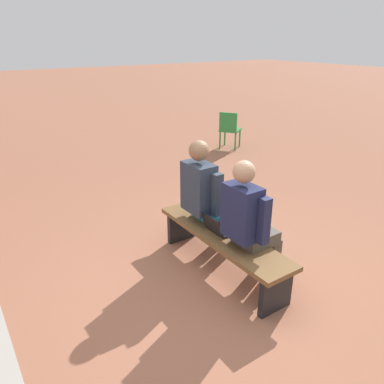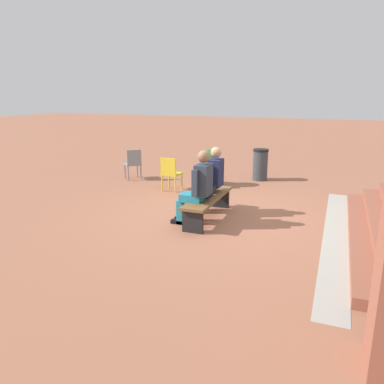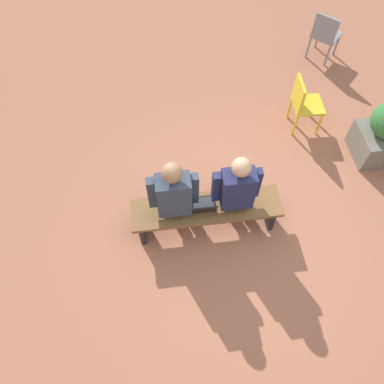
# 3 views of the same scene
# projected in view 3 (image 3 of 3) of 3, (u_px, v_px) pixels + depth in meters

# --- Properties ---
(ground_plane) EXTENTS (60.00, 60.00, 0.00)m
(ground_plane) POSITION_uv_depth(u_px,v_px,m) (226.00, 229.00, 4.79)
(ground_plane) COLOR #9E6047
(bench) EXTENTS (1.80, 0.44, 0.45)m
(bench) POSITION_uv_depth(u_px,v_px,m) (206.00, 211.00, 4.53)
(bench) COLOR brown
(bench) RESTS_ON ground
(person_student) EXTENTS (0.54, 0.69, 1.35)m
(person_student) POSITION_uv_depth(u_px,v_px,m) (235.00, 187.00, 4.28)
(person_student) COLOR #4C473D
(person_student) RESTS_ON ground
(person_adult) EXTENTS (0.56, 0.71, 1.38)m
(person_adult) POSITION_uv_depth(u_px,v_px,m) (173.00, 193.00, 4.23)
(person_adult) COLOR teal
(person_adult) RESTS_ON ground
(laptop) EXTENTS (0.32, 0.29, 0.21)m
(laptop) POSITION_uv_depth(u_px,v_px,m) (202.00, 206.00, 4.40)
(laptop) COLOR black
(laptop) RESTS_ON bench
(plastic_chair_far_right) EXTENTS (0.44, 0.44, 0.84)m
(plastic_chair_far_right) POSITION_uv_depth(u_px,v_px,m) (304.00, 102.00, 5.36)
(plastic_chair_far_right) COLOR gold
(plastic_chair_far_right) RESTS_ON ground
(plastic_chair_mid_courtyard) EXTENTS (0.59, 0.59, 0.84)m
(plastic_chair_mid_courtyard) POSITION_uv_depth(u_px,v_px,m) (325.00, 34.00, 6.22)
(plastic_chair_mid_courtyard) COLOR gray
(plastic_chair_mid_courtyard) RESTS_ON ground
(planter) EXTENTS (0.60, 0.60, 0.94)m
(planter) POSITION_uv_depth(u_px,v_px,m) (384.00, 133.00, 5.10)
(planter) COLOR #6B665B
(planter) RESTS_ON ground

